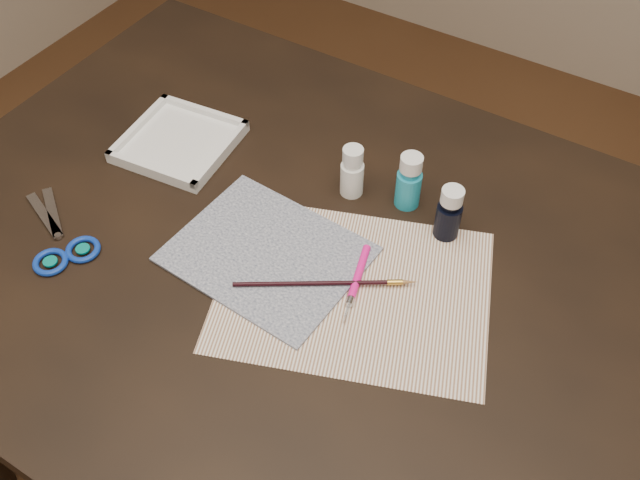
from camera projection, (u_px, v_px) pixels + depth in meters
The scene contains 11 objects.
ground at pixel (320, 475), 1.61m from camera, with size 3.50×3.50×0.02m, color #422614.
table at pixel (320, 390), 1.32m from camera, with size 1.30×0.90×0.75m, color black.
paper at pixel (354, 290), 1.00m from camera, with size 0.38×0.29×0.00m, color white.
canvas at pixel (267, 254), 1.04m from camera, with size 0.27×0.21×0.00m, color #111A37.
paint_bottle_white at pixel (352, 171), 1.10m from camera, with size 0.04×0.04×0.09m, color white.
paint_bottle_cyan at pixel (409, 181), 1.08m from camera, with size 0.04×0.04×0.10m, color #1E96B5.
paint_bottle_navy at pixel (449, 213), 1.04m from camera, with size 0.04×0.04×0.09m, color black.
paintbrush at pixel (325, 283), 1.00m from camera, with size 0.26×0.01×0.01m, color black, non-canonical shape.
craft_knife at pixel (355, 284), 1.00m from camera, with size 0.14×0.01×0.01m, color #FC1491, non-canonical shape.
scissors at pixel (50, 230), 1.07m from camera, with size 0.20×0.10×0.01m, color silver, non-canonical shape.
palette_tray at pixel (179, 141), 1.19m from camera, with size 0.17×0.17×0.02m, color white.
Camera 1 is at (0.34, -0.56, 1.55)m, focal length 40.00 mm.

